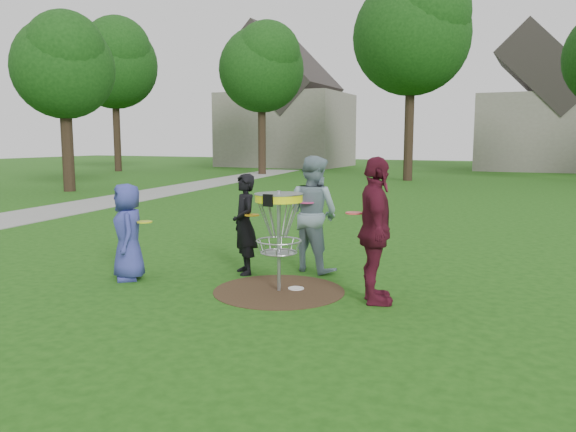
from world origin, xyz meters
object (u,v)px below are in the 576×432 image
at_px(player_black, 245,224).
at_px(player_blue, 128,232).
at_px(player_maroon, 375,231).
at_px(disc_golf_basket, 279,217).
at_px(player_grey, 313,214).

bearing_deg(player_black, player_blue, -97.23).
height_order(player_blue, player_black, player_black).
height_order(player_maroon, disc_golf_basket, player_maroon).
xyz_separation_m(player_grey, disc_golf_basket, (0.04, -1.34, 0.11)).
distance_m(player_blue, disc_golf_basket, 2.34).
xyz_separation_m(player_black, player_maroon, (2.25, -0.70, 0.15)).
height_order(player_blue, player_maroon, player_maroon).
bearing_deg(player_blue, player_black, 83.87).
bearing_deg(player_maroon, disc_golf_basket, 68.56).
relative_size(player_blue, disc_golf_basket, 1.03).
height_order(player_black, disc_golf_basket, player_black).
height_order(player_black, player_maroon, player_maroon).
distance_m(player_maroon, disc_golf_basket, 1.34).
xyz_separation_m(player_black, disc_golf_basket, (0.91, -0.70, 0.25)).
xyz_separation_m(player_blue, disc_golf_basket, (2.30, 0.32, 0.31)).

